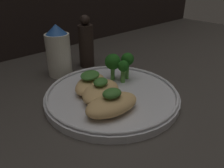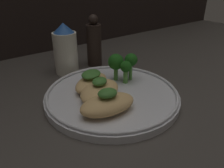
% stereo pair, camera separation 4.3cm
% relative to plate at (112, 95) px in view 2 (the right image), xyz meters
% --- Properties ---
extents(ground_plane, '(1.80, 1.80, 0.01)m').
position_rel_plate_xyz_m(ground_plane, '(0.00, 0.00, -0.01)').
color(ground_plane, '#3D3833').
extents(plate, '(0.27, 0.27, 0.02)m').
position_rel_plate_xyz_m(plate, '(0.00, 0.00, 0.00)').
color(plate, silver).
rests_on(plate, ground_plane).
extents(grilled_meat_front, '(0.11, 0.07, 0.04)m').
position_rel_plate_xyz_m(grilled_meat_front, '(-0.05, -0.05, 0.02)').
color(grilled_meat_front, tan).
rests_on(grilled_meat_front, plate).
extents(grilled_meat_middle, '(0.11, 0.10, 0.04)m').
position_rel_plate_xyz_m(grilled_meat_middle, '(-0.03, -0.00, 0.02)').
color(grilled_meat_middle, tan).
rests_on(grilled_meat_middle, plate).
extents(grilled_meat_back, '(0.10, 0.09, 0.04)m').
position_rel_plate_xyz_m(grilled_meat_back, '(-0.02, 0.04, 0.02)').
color(grilled_meat_back, tan).
rests_on(grilled_meat_back, plate).
extents(broccoli_bunch, '(0.06, 0.05, 0.06)m').
position_rel_plate_xyz_m(broccoli_bunch, '(0.05, 0.03, 0.04)').
color(broccoli_bunch, '#569942').
rests_on(broccoli_bunch, plate).
extents(sauce_bottle, '(0.06, 0.06, 0.13)m').
position_rel_plate_xyz_m(sauce_bottle, '(-0.01, 0.18, 0.05)').
color(sauce_bottle, silver).
rests_on(sauce_bottle, ground_plane).
extents(pepper_grinder, '(0.04, 0.04, 0.14)m').
position_rel_plate_xyz_m(pepper_grinder, '(0.07, 0.18, 0.05)').
color(pepper_grinder, black).
rests_on(pepper_grinder, ground_plane).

